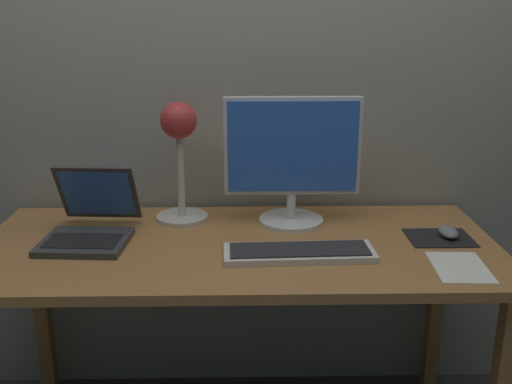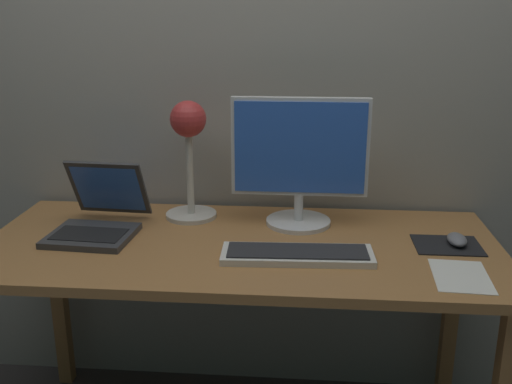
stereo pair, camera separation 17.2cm
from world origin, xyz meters
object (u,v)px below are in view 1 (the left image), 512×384
at_px(monitor, 292,157).
at_px(laptop, 91,218).
at_px(keyboard_main, 299,252).
at_px(desk_lamp, 179,143).
at_px(mouse, 448,232).

relative_size(monitor, laptop, 1.30).
relative_size(keyboard_main, desk_lamp, 1.10).
bearing_deg(desk_lamp, laptop, -150.65).
height_order(monitor, mouse, monitor).
bearing_deg(keyboard_main, mouse, 15.69).
height_order(monitor, desk_lamp, monitor).
distance_m(monitor, desk_lamp, 0.38).
height_order(laptop, desk_lamp, desk_lamp).
relative_size(desk_lamp, mouse, 4.22).
xyz_separation_m(keyboard_main, desk_lamp, (-0.37, 0.33, 0.26)).
distance_m(monitor, laptop, 0.67).
xyz_separation_m(laptop, desk_lamp, (0.27, 0.15, 0.21)).
bearing_deg(mouse, monitor, 162.81).
distance_m(keyboard_main, desk_lamp, 0.56).
height_order(monitor, laptop, monitor).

